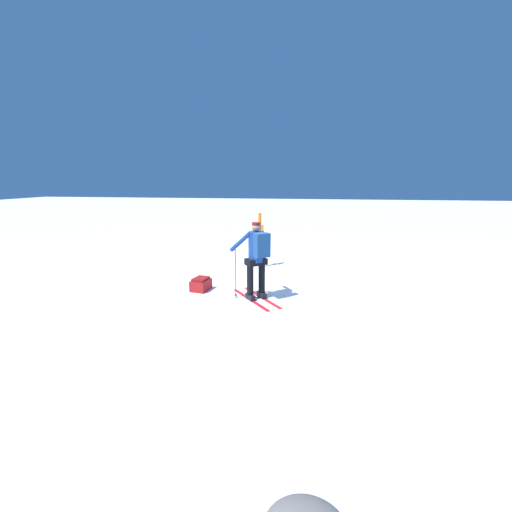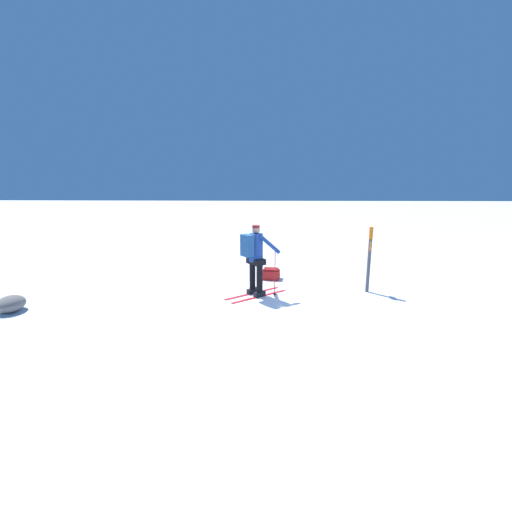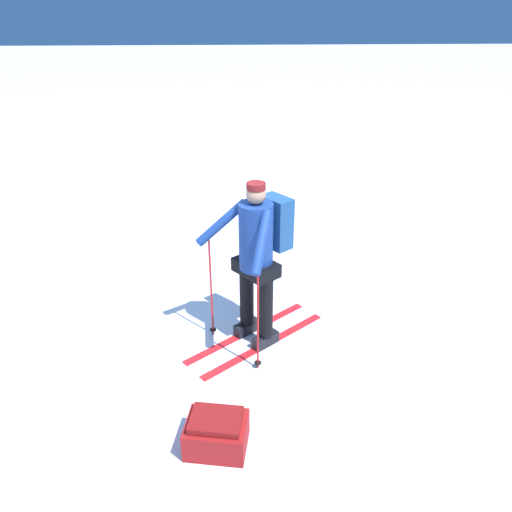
% 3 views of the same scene
% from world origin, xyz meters
% --- Properties ---
extents(ground_plane, '(80.00, 80.00, 0.00)m').
position_xyz_m(ground_plane, '(0.00, 0.00, 0.00)').
color(ground_plane, white).
extents(skier, '(1.33, 1.54, 1.77)m').
position_xyz_m(skier, '(0.07, 0.71, 1.03)').
color(skier, red).
rests_on(skier, ground_plane).
extents(dropped_backpack, '(0.46, 0.55, 0.32)m').
position_xyz_m(dropped_backpack, '(1.53, 0.29, 0.15)').
color(dropped_backpack, maroon).
rests_on(dropped_backpack, ground_plane).
extents(trail_marker, '(0.24, 0.10, 1.69)m').
position_xyz_m(trail_marker, '(0.44, -2.18, 1.00)').
color(trail_marker, '#4C4C51').
rests_on(trail_marker, ground_plane).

